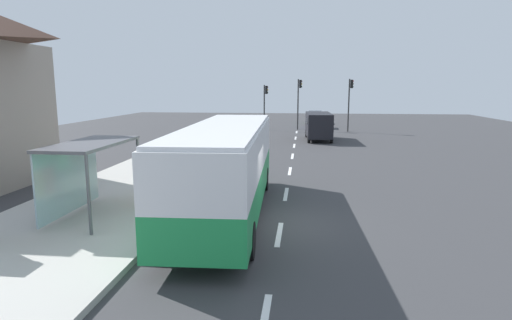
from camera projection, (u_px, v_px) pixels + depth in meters
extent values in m
cube|color=#38383A|center=(289.00, 157.00, 27.83)|extent=(56.00, 92.00, 0.04)
cube|color=#ADAAA3|center=(116.00, 200.00, 16.76)|extent=(6.20, 30.00, 0.18)
cube|color=silver|center=(279.00, 234.00, 13.11)|extent=(0.16, 2.20, 0.01)
cube|color=silver|center=(286.00, 194.00, 18.00)|extent=(0.16, 2.20, 0.01)
cube|color=silver|center=(290.00, 171.00, 22.90)|extent=(0.16, 2.20, 0.01)
cube|color=silver|center=(292.00, 156.00, 27.80)|extent=(0.16, 2.20, 0.01)
cube|color=silver|center=(294.00, 146.00, 32.69)|extent=(0.16, 2.20, 0.01)
cube|color=silver|center=(296.00, 138.00, 37.59)|extent=(0.16, 2.20, 0.01)
cube|color=silver|center=(297.00, 132.00, 42.48)|extent=(0.16, 2.20, 0.01)
cube|color=#1E8C47|center=(227.00, 186.00, 14.81)|extent=(2.91, 11.09, 1.15)
cube|color=silver|center=(226.00, 149.00, 14.59)|extent=(2.91, 11.09, 1.45)
cube|color=silver|center=(226.00, 127.00, 14.46)|extent=(2.78, 10.86, 0.12)
cube|color=black|center=(243.00, 134.00, 19.96)|extent=(2.30, 0.21, 1.22)
cube|color=black|center=(188.00, 153.00, 14.20)|extent=(0.40, 8.58, 1.10)
cylinder|color=black|center=(214.00, 178.00, 18.82)|extent=(0.32, 1.01, 1.00)
cylinder|color=black|center=(265.00, 179.00, 18.66)|extent=(0.32, 1.01, 1.00)
cylinder|color=black|center=(165.00, 238.00, 11.36)|extent=(0.32, 1.01, 1.00)
cylinder|color=black|center=(249.00, 240.00, 11.19)|extent=(0.32, 1.01, 1.00)
cube|color=black|center=(319.00, 125.00, 36.08)|extent=(2.22, 5.28, 1.96)
cube|color=black|center=(319.00, 121.00, 36.02)|extent=(2.17, 3.20, 0.44)
cylinder|color=black|center=(331.00, 139.00, 34.22)|extent=(0.25, 0.69, 0.68)
cylinder|color=black|center=(309.00, 139.00, 34.34)|extent=(0.25, 0.69, 0.68)
cylinder|color=black|center=(327.00, 134.00, 38.15)|extent=(0.25, 0.69, 0.68)
cylinder|color=black|center=(307.00, 133.00, 38.27)|extent=(0.25, 0.69, 0.68)
cube|color=navy|center=(316.00, 122.00, 46.70)|extent=(2.03, 4.49, 0.60)
cube|color=black|center=(316.00, 117.00, 46.79)|extent=(1.71, 2.46, 0.60)
cylinder|color=black|center=(323.00, 127.00, 45.16)|extent=(0.23, 0.65, 0.64)
cylinder|color=black|center=(308.00, 126.00, 45.42)|extent=(0.23, 0.65, 0.64)
cylinder|color=black|center=(324.00, 124.00, 48.07)|extent=(0.23, 0.65, 0.64)
cylinder|color=black|center=(309.00, 124.00, 48.34)|extent=(0.23, 0.65, 0.64)
cube|color=#195933|center=(315.00, 118.00, 52.67)|extent=(2.02, 4.49, 0.60)
cube|color=black|center=(315.00, 113.00, 52.77)|extent=(1.70, 2.45, 0.60)
cylinder|color=black|center=(321.00, 122.00, 51.14)|extent=(0.23, 0.65, 0.64)
cylinder|color=black|center=(308.00, 122.00, 51.40)|extent=(0.23, 0.65, 0.64)
cylinder|color=black|center=(322.00, 120.00, 54.05)|extent=(0.23, 0.65, 0.64)
cylinder|color=black|center=(309.00, 120.00, 54.32)|extent=(0.23, 0.65, 0.64)
cylinder|color=orange|center=(162.00, 193.00, 15.62)|extent=(0.52, 0.52, 0.95)
cylinder|color=yellow|center=(168.00, 188.00, 16.31)|extent=(0.52, 0.52, 0.95)
cylinder|color=red|center=(174.00, 184.00, 16.99)|extent=(0.52, 0.52, 0.95)
cylinder|color=#2D2D2D|center=(349.00, 106.00, 42.59)|extent=(0.14, 0.14, 5.27)
cube|color=black|center=(352.00, 84.00, 42.20)|extent=(0.24, 0.28, 0.84)
sphere|color=red|center=(353.00, 81.00, 42.14)|extent=(0.16, 0.16, 0.16)
sphere|color=#3C2C03|center=(353.00, 84.00, 42.19)|extent=(0.16, 0.16, 0.16)
sphere|color=black|center=(353.00, 87.00, 42.24)|extent=(0.16, 0.16, 0.16)
cylinder|color=#2D2D2D|center=(264.00, 108.00, 44.38)|extent=(0.14, 0.14, 4.68)
cube|color=black|center=(266.00, 90.00, 44.04)|extent=(0.24, 0.28, 0.84)
sphere|color=#360606|center=(268.00, 87.00, 43.98)|extent=(0.16, 0.16, 0.16)
sphere|color=#F2B20C|center=(268.00, 90.00, 44.02)|extent=(0.16, 0.16, 0.16)
sphere|color=black|center=(268.00, 93.00, 44.07)|extent=(0.16, 0.16, 0.16)
cylinder|color=#2D2D2D|center=(298.00, 105.00, 44.72)|extent=(0.14, 0.14, 5.29)
cube|color=black|center=(300.00, 84.00, 44.33)|extent=(0.24, 0.28, 0.84)
sphere|color=#360606|center=(302.00, 81.00, 44.27)|extent=(0.16, 0.16, 0.16)
sphere|color=#F2B20C|center=(302.00, 84.00, 44.32)|extent=(0.16, 0.16, 0.16)
sphere|color=black|center=(302.00, 87.00, 44.37)|extent=(0.16, 0.16, 0.16)
cube|color=#4C4C51|center=(90.00, 144.00, 14.09)|extent=(1.80, 4.00, 0.10)
cube|color=#8CA5B2|center=(69.00, 178.00, 14.39)|extent=(0.06, 3.80, 2.30)
cylinder|color=#4C4C51|center=(89.00, 195.00, 12.35)|extent=(0.10, 0.10, 2.44)
cylinder|color=#4C4C51|center=(139.00, 170.00, 16.07)|extent=(0.10, 0.10, 2.44)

